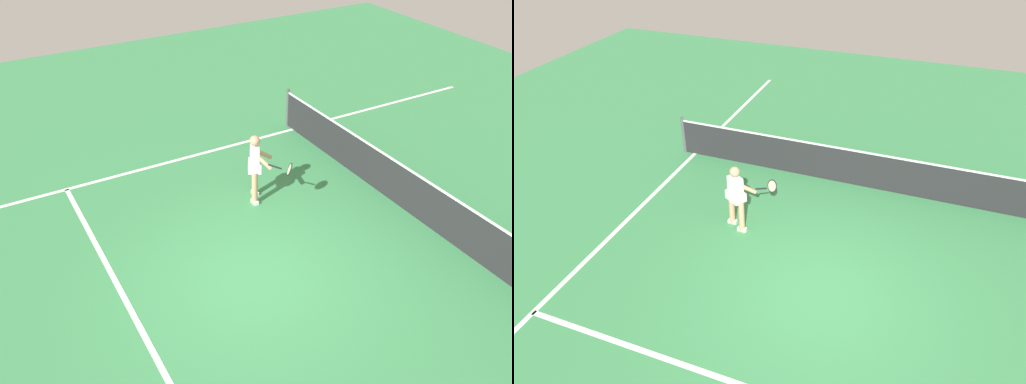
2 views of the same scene
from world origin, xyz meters
TOP-DOWN VIEW (x-y plane):
  - ground_plane at (0.00, 0.00)m, footprint 28.34×28.34m
  - service_line_marking at (0.00, -2.20)m, footprint 9.50×0.10m
  - sideline_left_marking at (-4.75, 0.00)m, footprint 0.10×19.80m
  - court_net at (0.00, 3.90)m, footprint 10.18×0.08m
  - tennis_player at (-2.29, 1.34)m, footprint 1.07×0.79m

SIDE VIEW (x-z plane):
  - ground_plane at x=0.00m, z-range 0.00..0.00m
  - service_line_marking at x=0.00m, z-range 0.00..0.01m
  - sideline_left_marking at x=-4.75m, z-range 0.00..0.01m
  - court_net at x=0.00m, z-range -0.03..1.03m
  - tennis_player at x=-2.29m, z-range 0.07..1.62m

